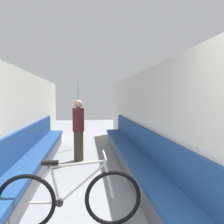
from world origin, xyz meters
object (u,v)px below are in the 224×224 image
at_px(bicycle, 70,199).
at_px(passenger_standing, 78,129).
at_px(bench_seat_row_left, 33,160).
at_px(bench_seat_row_right, 133,157).
at_px(grab_pole_near, 78,115).

height_order(bicycle, passenger_standing, passenger_standing).
relative_size(bench_seat_row_left, bench_seat_row_right, 1.00).
height_order(bicycle, grab_pole_near, grab_pole_near).
height_order(bench_seat_row_left, bench_seat_row_right, same).
xyz_separation_m(bicycle, grab_pole_near, (-0.04, 4.41, 0.70)).
xyz_separation_m(bench_seat_row_left, grab_pole_near, (0.87, 2.38, 0.76)).
xyz_separation_m(bench_seat_row_left, passenger_standing, (0.93, 0.96, 0.50)).
distance_m(bench_seat_row_left, grab_pole_near, 2.65).
xyz_separation_m(bench_seat_row_right, passenger_standing, (-1.24, 0.96, 0.50)).
height_order(bench_seat_row_right, passenger_standing, passenger_standing).
relative_size(bench_seat_row_left, bicycle, 3.65).
relative_size(bench_seat_row_left, passenger_standing, 4.12).
xyz_separation_m(bench_seat_row_left, bicycle, (0.92, -2.03, 0.07)).
distance_m(bench_seat_row_left, bench_seat_row_right, 2.17).
distance_m(bench_seat_row_left, passenger_standing, 1.43).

